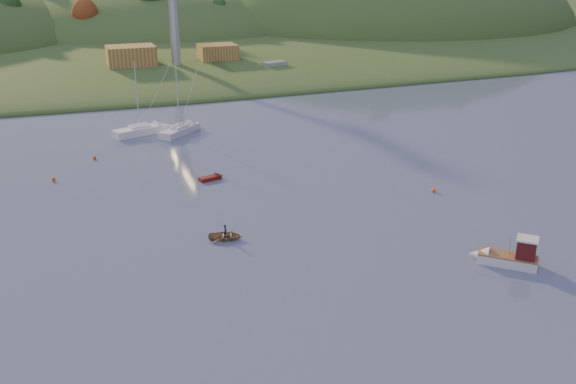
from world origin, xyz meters
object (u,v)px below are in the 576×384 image
object	(u,v)px
sailboat_far	(140,130)
red_tender	(214,177)
sailboat_near	(180,130)
canoe	(226,236)
fishing_boat	(504,255)

from	to	relation	value
sailboat_far	red_tender	size ratio (longest dim) A/B	3.34
sailboat_near	red_tender	bearing A→B (deg)	-132.21
sailboat_far	red_tender	bearing A→B (deg)	-94.61
sailboat_far	canoe	size ratio (longest dim) A/B	3.36
fishing_boat	red_tender	bearing A→B (deg)	-16.07
fishing_boat	sailboat_far	bearing A→B (deg)	-23.11
fishing_boat	sailboat_far	distance (m)	64.34
fishing_boat	red_tender	size ratio (longest dim) A/B	1.71
sailboat_near	fishing_boat	bearing A→B (deg)	-112.45
sailboat_near	canoe	world-z (taller)	sailboat_near
sailboat_near	sailboat_far	bearing A→B (deg)	118.60
sailboat_far	red_tender	distance (m)	26.00
sailboat_far	canoe	xyz separation A→B (m)	(2.88, -43.88, -0.40)
fishing_boat	sailboat_far	xyz separation A→B (m)	(-26.73, 58.53, -0.14)
canoe	red_tender	distance (m)	18.95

